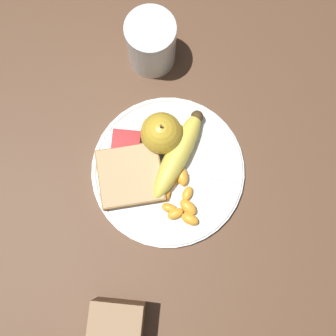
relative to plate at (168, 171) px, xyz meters
name	(u,v)px	position (x,y,z in m)	size (l,w,h in m)	color
ground_plane	(168,172)	(0.00, 0.00, -0.01)	(3.00, 3.00, 0.00)	brown
plate	(168,171)	(0.00, 0.00, 0.00)	(0.26, 0.26, 0.01)	white
juice_glass	(151,44)	(0.05, -0.20, 0.04)	(0.08, 0.08, 0.10)	silver
apple	(161,133)	(0.02, -0.05, 0.04)	(0.07, 0.07, 0.08)	gold
banana	(178,154)	(-0.01, -0.03, 0.02)	(0.09, 0.16, 0.04)	#E0CC4C
bread_slice	(130,176)	(0.06, 0.02, 0.02)	(0.13, 0.12, 0.02)	olive
fork	(173,170)	(-0.01, 0.00, 0.01)	(0.18, 0.03, 0.00)	silver
jam_packet	(126,142)	(0.07, -0.04, 0.01)	(0.05, 0.04, 0.02)	white
orange_segment_0	(175,214)	(-0.02, 0.07, 0.01)	(0.03, 0.03, 0.02)	#F9A32D
orange_segment_1	(190,219)	(-0.04, 0.08, 0.01)	(0.03, 0.03, 0.02)	#F9A32D
orange_segment_2	(188,207)	(-0.04, 0.06, 0.01)	(0.04, 0.03, 0.02)	#F9A32D
orange_segment_3	(187,194)	(-0.04, 0.04, 0.01)	(0.02, 0.03, 0.01)	#F9A32D
orange_segment_4	(171,175)	(-0.01, 0.01, 0.01)	(0.03, 0.04, 0.02)	#F9A32D
orange_segment_5	(182,176)	(-0.02, 0.01, 0.01)	(0.03, 0.04, 0.02)	#F9A32D
orange_segment_6	(166,193)	(0.00, 0.04, 0.01)	(0.02, 0.03, 0.01)	#F9A32D
orange_segment_7	(169,208)	(-0.01, 0.06, 0.01)	(0.03, 0.02, 0.01)	#F9A32D
condiment_caddy	(117,328)	(0.05, 0.25, 0.03)	(0.08, 0.08, 0.08)	#93704C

